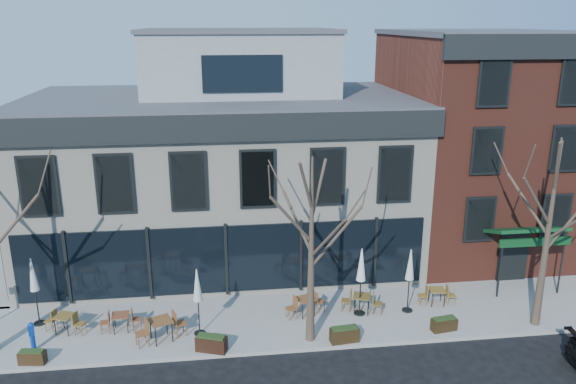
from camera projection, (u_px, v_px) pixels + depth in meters
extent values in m
plane|color=black|center=(228.00, 299.00, 24.44)|extent=(120.00, 120.00, 0.00)
cube|color=gray|center=(309.00, 317.00, 22.77)|extent=(33.50, 4.70, 0.15)
cube|color=gray|center=(5.00, 256.00, 28.76)|extent=(4.50, 12.00, 0.15)
cube|color=silver|center=(223.00, 180.00, 28.02)|extent=(18.00, 10.00, 8.00)
cube|color=#47474C|center=(220.00, 98.00, 26.84)|extent=(18.30, 10.30, 0.30)
cube|color=black|center=(222.00, 128.00, 22.12)|extent=(18.30, 0.25, 1.10)
cube|color=black|center=(22.00, 113.00, 25.88)|extent=(0.25, 10.30, 1.10)
cube|color=black|center=(226.00, 259.00, 23.83)|extent=(17.20, 0.12, 3.00)
cube|color=black|center=(33.00, 235.00, 26.59)|extent=(0.12, 7.50, 3.00)
cube|color=gray|center=(239.00, 64.00, 27.45)|extent=(9.00, 6.50, 3.00)
cube|color=maroon|center=(473.00, 143.00, 29.15)|extent=(8.00, 10.00, 11.00)
cube|color=#47474C|center=(484.00, 33.00, 27.53)|extent=(8.20, 10.20, 0.25)
cube|color=black|center=(540.00, 47.00, 22.80)|extent=(8.20, 0.25, 1.00)
cube|color=#0C3919|center=(526.00, 230.00, 24.36)|extent=(3.20, 1.66, 0.67)
cube|color=black|center=(513.00, 258.00, 25.60)|extent=(1.40, 0.10, 2.50)
cylinder|color=#382B21|center=(9.00, 231.00, 19.32)|extent=(2.23, 0.50, 2.48)
cone|color=#382B21|center=(311.00, 253.00, 20.03)|extent=(0.34, 0.34, 7.04)
cylinder|color=#382B21|center=(337.00, 236.00, 20.16)|extent=(2.00, 0.46, 2.21)
cylinder|color=#382B21|center=(297.00, 221.00, 20.53)|extent=(0.93, 1.84, 1.91)
cylinder|color=#382B21|center=(292.00, 220.00, 19.28)|extent=(1.61, 0.68, 1.97)
cylinder|color=#382B21|center=(327.00, 239.00, 19.02)|extent=(0.93, 1.83, 2.03)
cone|color=#382B21|center=(548.00, 235.00, 21.05)|extent=(0.34, 0.34, 7.48)
cylinder|color=#382B21|center=(572.00, 219.00, 21.18)|extent=(2.12, 0.48, 2.35)
cylinder|color=#382B21|center=(527.00, 204.00, 21.58)|extent=(0.98, 1.94, 2.03)
cylinder|color=#382B21|center=(537.00, 202.00, 20.26)|extent=(1.71, 0.71, 2.09)
cylinder|color=#0C3BA6|center=(33.00, 343.00, 20.27)|extent=(0.18, 0.18, 0.62)
cube|color=#0C3BA6|center=(31.00, 330.00, 20.11)|extent=(0.23, 0.21, 0.44)
cone|color=#0C3BA6|center=(30.00, 323.00, 20.03)|extent=(0.23, 0.23, 0.11)
cube|color=brown|center=(64.00, 316.00, 21.36)|extent=(0.85, 0.85, 0.04)
cylinder|color=black|center=(55.00, 327.00, 21.26)|extent=(0.04, 0.04, 0.68)
cylinder|color=black|center=(68.00, 328.00, 21.15)|extent=(0.04, 0.04, 0.68)
cylinder|color=black|center=(63.00, 320.00, 21.76)|extent=(0.04, 0.04, 0.68)
cylinder|color=black|center=(76.00, 321.00, 21.65)|extent=(0.04, 0.04, 0.68)
cube|color=brown|center=(120.00, 315.00, 21.47)|extent=(0.68, 0.68, 0.04)
cylinder|color=black|center=(114.00, 327.00, 21.28)|extent=(0.04, 0.04, 0.65)
cylinder|color=black|center=(127.00, 326.00, 21.38)|extent=(0.04, 0.04, 0.65)
cylinder|color=black|center=(115.00, 320.00, 21.76)|extent=(0.04, 0.04, 0.65)
cylinder|color=black|center=(128.00, 319.00, 21.85)|extent=(0.04, 0.04, 0.65)
cube|color=brown|center=(161.00, 321.00, 20.76)|extent=(1.03, 1.03, 0.04)
cylinder|color=black|center=(156.00, 337.00, 20.47)|extent=(0.04, 0.04, 0.81)
cylinder|color=black|center=(172.00, 332.00, 20.77)|extent=(0.04, 0.04, 0.81)
cylinder|color=black|center=(151.00, 329.00, 20.99)|extent=(0.04, 0.04, 0.81)
cylinder|color=black|center=(167.00, 325.00, 21.29)|extent=(0.04, 0.04, 0.81)
cube|color=brown|center=(305.00, 299.00, 22.62)|extent=(0.87, 0.87, 0.04)
cylinder|color=black|center=(303.00, 311.00, 22.37)|extent=(0.04, 0.04, 0.70)
cylinder|color=black|center=(315.00, 308.00, 22.61)|extent=(0.04, 0.04, 0.70)
cylinder|color=black|center=(296.00, 305.00, 22.84)|extent=(0.04, 0.04, 0.70)
cylinder|color=black|center=(308.00, 302.00, 23.08)|extent=(0.04, 0.04, 0.70)
cube|color=brown|center=(362.00, 296.00, 22.84)|extent=(0.87, 0.87, 0.04)
cylinder|color=black|center=(354.00, 307.00, 22.74)|extent=(0.04, 0.04, 0.71)
cylinder|color=black|center=(368.00, 308.00, 22.64)|extent=(0.04, 0.04, 0.71)
cylinder|color=black|center=(356.00, 300.00, 23.26)|extent=(0.04, 0.04, 0.71)
cylinder|color=black|center=(369.00, 302.00, 23.15)|extent=(0.04, 0.04, 0.71)
cube|color=brown|center=(437.00, 290.00, 23.48)|extent=(0.70, 0.70, 0.04)
cylinder|color=black|center=(432.00, 300.00, 23.33)|extent=(0.04, 0.04, 0.66)
cylinder|color=black|center=(444.00, 300.00, 23.34)|extent=(0.04, 0.04, 0.66)
cylinder|color=black|center=(429.00, 294.00, 23.82)|extent=(0.04, 0.04, 0.66)
cylinder|color=black|center=(441.00, 294.00, 23.83)|extent=(0.04, 0.04, 0.66)
cylinder|color=black|center=(40.00, 323.00, 22.12)|extent=(0.45, 0.45, 0.06)
cylinder|color=black|center=(36.00, 298.00, 21.81)|extent=(0.05, 0.05, 2.23)
cone|color=beige|center=(33.00, 275.00, 21.51)|extent=(0.36, 0.36, 1.32)
cylinder|color=black|center=(200.00, 333.00, 21.42)|extent=(0.43, 0.43, 0.06)
cylinder|color=black|center=(198.00, 308.00, 21.11)|extent=(0.05, 0.05, 2.16)
cone|color=beige|center=(197.00, 285.00, 20.83)|extent=(0.35, 0.35, 1.27)
cylinder|color=black|center=(359.00, 313.00, 22.88)|extent=(0.46, 0.46, 0.06)
cylinder|color=black|center=(360.00, 288.00, 22.56)|extent=(0.05, 0.05, 2.29)
cone|color=white|center=(361.00, 265.00, 22.25)|extent=(0.38, 0.38, 1.36)
cylinder|color=black|center=(407.00, 310.00, 23.12)|extent=(0.44, 0.44, 0.06)
cylinder|color=black|center=(409.00, 287.00, 22.81)|extent=(0.05, 0.05, 2.18)
cone|color=beige|center=(410.00, 264.00, 22.52)|extent=(0.36, 0.36, 1.29)
cube|color=#322110|center=(32.00, 358.00, 19.52)|extent=(0.94, 0.48, 0.45)
cube|color=#1E3314|center=(31.00, 351.00, 19.45)|extent=(0.84, 0.40, 0.07)
cube|color=black|center=(211.00, 344.00, 20.25)|extent=(1.19, 0.79, 0.55)
cube|color=#1E3314|center=(211.00, 337.00, 20.17)|extent=(1.06, 0.67, 0.09)
cube|color=black|center=(344.00, 335.00, 20.85)|extent=(1.10, 0.54, 0.53)
cube|color=#1E3314|center=(345.00, 328.00, 20.76)|extent=(0.99, 0.44, 0.09)
cube|color=black|center=(444.00, 324.00, 21.61)|extent=(1.03, 0.53, 0.49)
cube|color=#1E3314|center=(444.00, 318.00, 21.53)|extent=(0.92, 0.44, 0.08)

